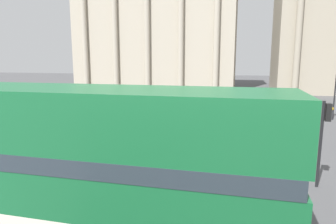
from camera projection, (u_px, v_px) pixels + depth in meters
double_decker_bus at (89, 158)px, 8.29m from camera, size 10.93×2.76×4.39m
plaza_building_left at (158, 19)px, 53.29m from camera, size 28.04×13.46×24.49m
traffic_light_near at (324, 131)px, 11.83m from camera, size 0.42×0.24×3.55m
traffic_light_far at (336, 90)px, 25.37m from camera, size 0.42×0.24×3.91m
car_maroon at (228, 102)px, 31.41m from camera, size 4.20×1.93×1.35m
pedestrian_red at (77, 137)px, 15.99m from camera, size 0.32×0.32×1.82m
pedestrian_olive at (260, 123)px, 19.31m from camera, size 0.32×0.32×1.83m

